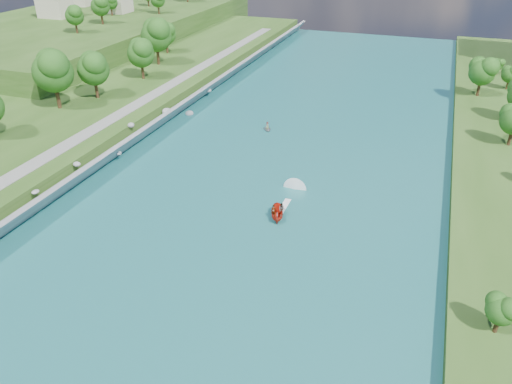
% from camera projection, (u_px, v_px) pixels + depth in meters
% --- Properties ---
extents(ground, '(260.00, 260.00, 0.00)m').
position_uv_depth(ground, '(200.00, 268.00, 58.99)').
color(ground, '#2D5119').
rests_on(ground, ground).
extents(river_water, '(55.00, 240.00, 0.10)m').
position_uv_depth(river_water, '(257.00, 191.00, 75.41)').
color(river_water, '#1A6065').
rests_on(river_water, ground).
extents(ridge_west, '(60.00, 120.00, 9.00)m').
position_uv_depth(ridge_west, '(94.00, 30.00, 159.40)').
color(ridge_west, '#2D5119').
rests_on(ridge_west, ground).
extents(riprap_bank, '(4.68, 236.00, 4.47)m').
position_uv_depth(riprap_bank, '(108.00, 157.00, 81.79)').
color(riprap_bank, slate).
rests_on(riprap_bank, ground).
extents(riverside_path, '(3.00, 200.00, 0.10)m').
position_uv_depth(riverside_path, '(75.00, 140.00, 83.35)').
color(riverside_path, gray).
rests_on(riverside_path, berm_west).
extents(trees_ridge, '(17.10, 64.96, 9.95)m').
position_uv_depth(trees_ridge, '(137.00, 0.00, 156.16)').
color(trees_ridge, '#195215').
rests_on(trees_ridge, ridge_west).
extents(motorboat, '(3.60, 18.96, 2.13)m').
position_uv_depth(motorboat, '(281.00, 208.00, 69.43)').
color(motorboat, red).
rests_on(motorboat, river_water).
extents(raft, '(2.73, 3.01, 1.68)m').
position_uv_depth(raft, '(267.00, 128.00, 96.35)').
color(raft, gray).
rests_on(raft, river_water).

